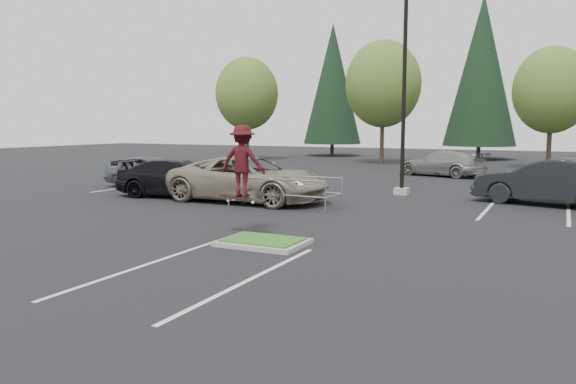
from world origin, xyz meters
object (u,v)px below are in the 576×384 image
at_px(car_far_silver, 443,163).
at_px(light_pole, 404,92).
at_px(decid_a, 247,96).
at_px(skateboarder, 243,161).
at_px(car_l_tan, 249,179).
at_px(car_l_black, 179,178).
at_px(car_r_charc, 550,182).
at_px(cart_corral, 274,187).
at_px(car_l_grey, 151,171).
at_px(conif_a, 333,84).
at_px(conif_b, 482,71).
at_px(decid_c, 552,93).
at_px(decid_b, 383,87).

bearing_deg(car_far_silver, light_pole, 19.63).
relative_size(light_pole, decid_a, 1.14).
xyz_separation_m(skateboarder, car_l_tan, (-3.30, 6.00, -1.17)).
height_order(car_l_black, car_r_charc, car_r_charc).
relative_size(light_pole, cart_corral, 2.37).
xyz_separation_m(light_pole, skateboarder, (-1.70, -11.00, -2.47)).
relative_size(car_l_black, car_l_grey, 1.18).
height_order(decid_a, cart_corral, decid_a).
distance_m(light_pole, conif_a, 31.63).
xyz_separation_m(decid_a, car_l_black, (10.01, -23.03, -4.77)).
bearing_deg(car_l_grey, light_pole, -82.40).
xyz_separation_m(light_pole, car_l_black, (-8.50, -5.00, -3.75)).
height_order(cart_corral, skateboarder, skateboarder).
height_order(conif_b, car_l_tan, conif_b).
distance_m(conif_b, car_l_tan, 34.50).
height_order(conif_a, car_r_charc, conif_a).
bearing_deg(conif_b, decid_c, -60.68).
bearing_deg(light_pole, skateboarder, -98.79).
bearing_deg(car_far_silver, skateboarder, 14.69).
bearing_deg(car_l_tan, conif_a, 16.62).
bearing_deg(skateboarder, decid_c, -110.40).
relative_size(decid_c, conif_b, 0.58).
bearing_deg(car_far_silver, decid_c, 163.52).
bearing_deg(decid_b, car_far_silver, -53.10).
xyz_separation_m(decid_b, car_far_silver, (6.41, -8.53, -5.27)).
xyz_separation_m(conif_a, skateboarder, (12.80, -39.00, -5.00)).
height_order(decid_b, decid_c, decid_b).
bearing_deg(conif_a, car_l_tan, -73.94).
xyz_separation_m(light_pole, car_l_grey, (-12.03, -2.58, -3.75)).
relative_size(decid_b, car_r_charc, 1.74).
bearing_deg(conif_b, car_r_charc, -77.46).
bearing_deg(car_l_tan, car_r_charc, -68.15).
distance_m(decid_a, conif_b, 20.95).
distance_m(decid_c, skateboarder, 29.88).
bearing_deg(skateboarder, light_pole, -105.19).
height_order(decid_c, skateboarder, decid_c).
height_order(light_pole, car_l_black, light_pole).
xyz_separation_m(decid_a, car_l_grey, (6.48, -20.62, -4.78)).
height_order(light_pole, cart_corral, light_pole).
distance_m(car_l_grey, car_far_silver, 17.34).
height_order(decid_b, car_r_charc, decid_b).
relative_size(skateboarder, car_r_charc, 0.40).
bearing_deg(car_l_tan, skateboarder, -150.62).
distance_m(car_l_black, car_r_charc, 15.12).
bearing_deg(light_pole, decid_a, 135.75).
bearing_deg(car_l_black, car_far_silver, -38.87).
bearing_deg(car_r_charc, light_pole, -82.52).
xyz_separation_m(conif_a, car_l_tan, (9.50, -33.00, -6.18)).
relative_size(decid_a, conif_a, 0.69).
distance_m(decid_b, car_far_silver, 11.90).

